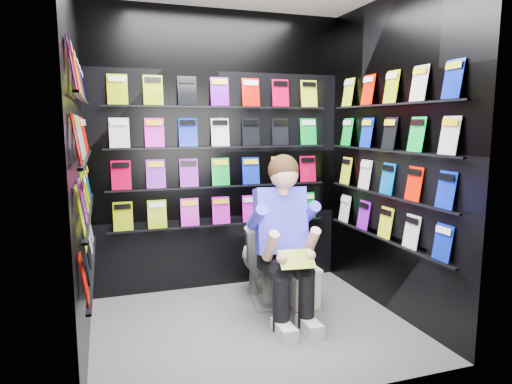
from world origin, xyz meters
name	(u,v)px	position (x,y,z in m)	size (l,w,h in m)	color
floor	(253,327)	(0.00, 0.00, 0.00)	(2.40, 2.40, 0.00)	#5F5F5D
wall_back	(220,152)	(0.00, 1.00, 1.30)	(2.40, 0.04, 2.60)	black
wall_front	(311,175)	(0.00, -1.00, 1.30)	(2.40, 0.04, 2.60)	black
wall_left	(78,165)	(-1.20, 0.00, 1.30)	(0.04, 2.00, 2.60)	black
wall_right	(392,157)	(1.20, 0.00, 1.30)	(0.04, 2.00, 2.60)	black
comics_back	(220,152)	(0.00, 0.97, 1.31)	(2.10, 0.06, 1.37)	#F00F00
comics_left	(83,164)	(-1.17, 0.00, 1.31)	(0.06, 1.70, 1.37)	#F00F00
comics_right	(389,156)	(1.17, 0.00, 1.31)	(0.06, 1.70, 1.37)	#F00F00
toilet	(263,259)	(0.27, 0.53, 0.37)	(0.42, 0.75, 0.73)	silver
longbox	(299,285)	(0.55, 0.37, 0.16)	(0.23, 0.41, 0.31)	white
longbox_lid	(299,266)	(0.55, 0.37, 0.33)	(0.25, 0.44, 0.03)	white
reader	(279,222)	(0.27, 0.15, 0.78)	(0.54, 0.79, 1.46)	#3632EF
held_comic	(296,259)	(0.27, -0.20, 0.58)	(0.26, 0.01, 0.18)	#2D9A19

